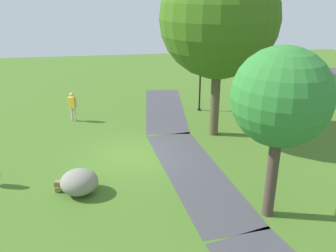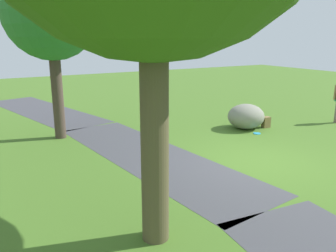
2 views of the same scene
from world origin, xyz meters
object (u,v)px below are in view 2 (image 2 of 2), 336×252
young_tree_near_path (51,13)px  frisbee_on_grass (257,133)px  backpack_by_boulder (266,122)px  lawn_boulder (246,116)px

young_tree_near_path → frisbee_on_grass: size_ratio=21.52×
backpack_by_boulder → lawn_boulder: bearing=71.7°
young_tree_near_path → frisbee_on_grass: 7.75m
young_tree_near_path → lawn_boulder: bearing=-109.7°
young_tree_near_path → lawn_boulder: size_ratio=3.86×
lawn_boulder → frisbee_on_grass: (-0.74, 0.14, -0.44)m
lawn_boulder → backpack_by_boulder: 0.84m
lawn_boulder → frisbee_on_grass: 0.87m
backpack_by_boulder → young_tree_near_path: bearing=70.4°
backpack_by_boulder → frisbee_on_grass: size_ratio=1.58×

